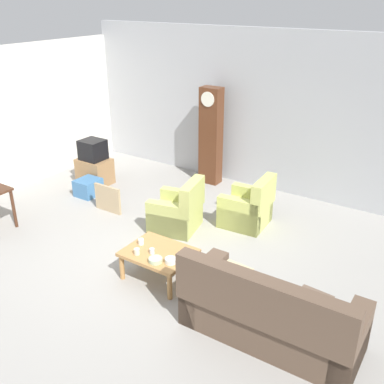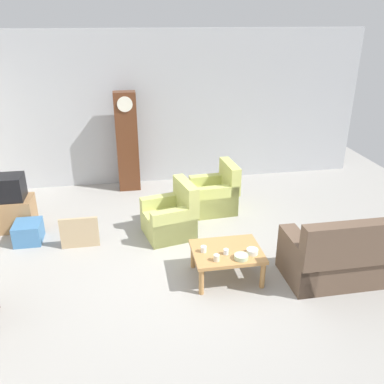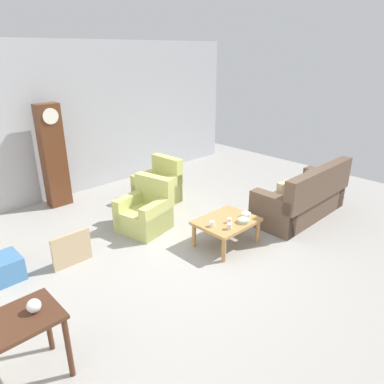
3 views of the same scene
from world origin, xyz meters
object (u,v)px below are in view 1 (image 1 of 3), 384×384
armchair_olive_far (248,209)px  tv_crt (93,150)px  couch_floral (269,315)px  cup_cream_tall (137,252)px  cup_white_porcelain (141,242)px  bowl_shallow_green (155,260)px  coffee_table_wood (159,255)px  cup_blue_rimmed (152,251)px  bowl_white_stacked (171,261)px  framed_picture_leaning (108,199)px  storage_box_blue (88,187)px  tv_stand_cabinet (95,171)px  armchair_olive_near (178,213)px  grandfather_clock (211,136)px

armchair_olive_far → tv_crt: tv_crt is taller
couch_floral → cup_cream_tall: size_ratio=23.53×
armchair_olive_far → cup_white_porcelain: size_ratio=10.70×
armchair_olive_far → bowl_shallow_green: (-0.20, -2.40, 0.16)m
coffee_table_wood → cup_blue_rimmed: size_ratio=12.36×
bowl_white_stacked → framed_picture_leaning: bearing=151.2°
cup_blue_rimmed → storage_box_blue: bearing=151.1°
tv_stand_cabinet → cup_white_porcelain: (2.95, -2.03, 0.20)m
cup_blue_rimmed → couch_floral: bearing=-6.5°
couch_floral → armchair_olive_far: couch_floral is taller
armchair_olive_near → grandfather_clock: grandfather_clock is taller
grandfather_clock → bowl_white_stacked: size_ratio=12.98×
tv_stand_cabinet → cup_cream_tall: tv_stand_cabinet is taller
armchair_olive_near → bowl_white_stacked: armchair_olive_near is taller
armchair_olive_near → tv_stand_cabinet: 2.75m
storage_box_blue → cup_white_porcelain: (2.63, -1.50, 0.31)m
cup_blue_rimmed → bowl_white_stacked: bearing=-7.8°
grandfather_clock → cup_white_porcelain: size_ratio=23.96×
cup_white_porcelain → cup_cream_tall: size_ratio=0.96×
bowl_white_stacked → cup_white_porcelain: bearing=166.2°
storage_box_blue → armchair_olive_far: bearing=11.1°
armchair_olive_far → cup_cream_tall: armchair_olive_far is taller
cup_blue_rimmed → bowl_white_stacked: size_ratio=0.49×
couch_floral → tv_stand_cabinet: couch_floral is taller
armchair_olive_near → bowl_shallow_green: armchair_olive_near is taller
storage_box_blue → cup_cream_tall: 3.27m
tv_stand_cabinet → framed_picture_leaning: tv_stand_cabinet is taller
cup_cream_tall → bowl_white_stacked: size_ratio=0.56×
cup_white_porcelain → armchair_olive_far: bearing=72.9°
coffee_table_wood → cup_cream_tall: cup_cream_tall is taller
armchair_olive_far → storage_box_blue: bearing=-168.9°
bowl_white_stacked → coffee_table_wood: bearing=155.3°
storage_box_blue → tv_crt: bearing=121.3°
armchair_olive_near → storage_box_blue: 2.35m
framed_picture_leaning → cup_blue_rimmed: bearing=-31.9°
couch_floral → storage_box_blue: (-4.81, 1.82, -0.18)m
cup_cream_tall → bowl_shallow_green: (0.34, -0.01, -0.01)m
armchair_olive_far → tv_stand_cabinet: (-3.61, -0.12, -0.03)m
grandfather_clock → cup_blue_rimmed: (1.21, -3.57, -0.56)m
storage_box_blue → bowl_white_stacked: 3.68m
cup_white_porcelain → storage_box_blue: bearing=150.3°
storage_box_blue → bowl_shallow_green: bowl_shallow_green is taller
cup_white_porcelain → cup_blue_rimmed: cup_white_porcelain is taller
cup_blue_rimmed → tv_crt: bearing=146.6°
armchair_olive_far → tv_crt: size_ratio=1.92×
couch_floral → bowl_white_stacked: (-1.54, 0.17, 0.12)m
cup_blue_rimmed → cup_cream_tall: bearing=-140.4°
coffee_table_wood → bowl_white_stacked: (0.32, -0.15, 0.10)m
armchair_olive_near → grandfather_clock: 2.33m
armchair_olive_near → framed_picture_leaning: (-1.49, -0.17, -0.05)m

